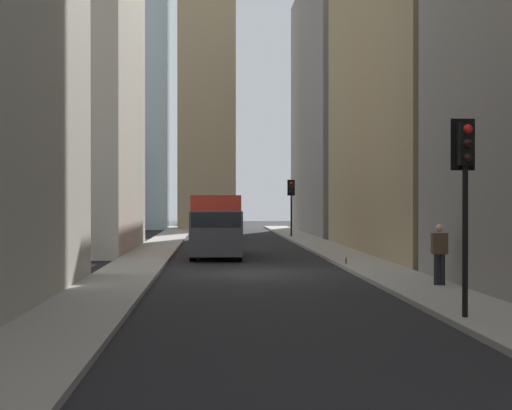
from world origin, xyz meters
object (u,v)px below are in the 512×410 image
Objects in this scene: traffic_light_midblock at (291,195)px; sedan_red at (215,230)px; pedestrian at (439,252)px; delivery_truck at (216,225)px; traffic_light_foreground at (465,171)px; discarded_bottle at (346,261)px.

sedan_red is at bearing 109.34° from traffic_light_midblock.
delivery_truck is at bearing 27.03° from pedestrian.
traffic_light_foreground is (-33.45, -5.19, 2.56)m from sedan_red.
traffic_light_foreground is (-18.56, -5.19, 1.76)m from delivery_truck.
discarded_bottle is (13.08, 0.14, -2.98)m from traffic_light_foreground.
traffic_light_foreground reaches higher than delivery_truck.
pedestrian is (-29.45, -1.20, -1.91)m from traffic_light_midblock.
traffic_light_midblock is (35.31, -0.08, -0.20)m from traffic_light_foreground.
traffic_light_midblock is 2.21× the size of pedestrian.
pedestrian reaches higher than sedan_red.
sedan_red is (14.90, -0.00, -0.80)m from delivery_truck.
delivery_truck reaches higher than sedan_red.
traffic_light_midblock is at bearing 2.34° from pedestrian.
pedestrian is at bearing -12.41° from traffic_light_foreground.
pedestrian is 6.57× the size of discarded_bottle.
traffic_light_midblock is at bearing -0.59° from discarded_bottle.
traffic_light_foreground reaches higher than traffic_light_midblock.
delivery_truck is 14.92m from sedan_red.
sedan_red is 2.43× the size of pedestrian.
delivery_truck is at bearing 162.51° from traffic_light_midblock.
discarded_bottle is at bearing 11.19° from pedestrian.
traffic_light_midblock is at bearing -0.14° from traffic_light_foreground.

